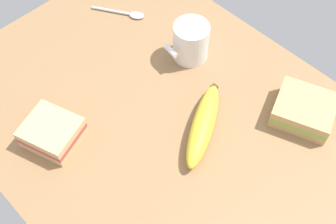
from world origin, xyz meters
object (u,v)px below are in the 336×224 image
Objects in this scene: sandwich_main at (52,132)px; banana at (203,125)px; sandwich_side at (304,110)px; spoon at (126,13)px; coffee_mug_black at (191,41)px.

banana is (-18.85, -21.65, -0.10)cm from sandwich_main.
spoon is at bearing 7.06° from sandwich_side.
spoon is (15.68, -32.42, -1.82)cm from sandwich_main.
coffee_mug_black is 19.79cm from spoon.
sandwich_main is (3.62, 33.96, -2.22)cm from coffee_mug_black.
sandwich_main is 0.64× the size of banana.
sandwich_main is 36.06cm from spoon.
sandwich_main is at bearing 51.44° from sandwich_side.
banana is 1.60× the size of spoon.
sandwich_main is 48.76cm from sandwich_side.
banana is at bearing -131.04° from sandwich_main.
spoon is (34.53, -10.77, -1.72)cm from banana.
banana is 36.21cm from spoon.
sandwich_side is at bearing -171.15° from coffee_mug_black.
sandwich_main and sandwich_side have the same top height.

